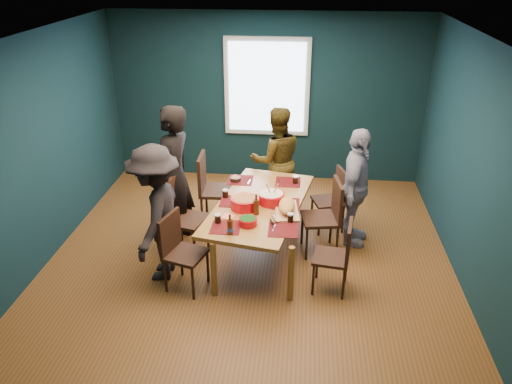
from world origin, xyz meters
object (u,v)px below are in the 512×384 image
chair_left_near (178,246)px  bowl_herbs (248,221)px  chair_right_far (334,195)px  person_near_left (156,214)px  person_right (356,188)px  chair_right_mid (328,212)px  chair_left_far (210,184)px  bowl_dumpling (271,197)px  dining_table (260,208)px  person_back (276,160)px  bowl_salad (245,202)px  chair_right_near (339,252)px  person_far_left (173,177)px  chair_left_mid (179,212)px  cutting_board (287,207)px

chair_left_near → bowl_herbs: (0.76, 0.19, 0.25)m
chair_right_far → person_near_left: person_near_left is taller
chair_left_near → person_right: size_ratio=0.58×
chair_right_mid → chair_left_far: bearing=149.9°
bowl_dumpling → dining_table: bearing=-173.6°
person_back → bowl_dumpling: 1.25m
chair_left_near → bowl_dumpling: (0.99, 0.76, 0.28)m
person_back → bowl_salad: size_ratio=4.68×
chair_right_far → person_back: (-0.82, 0.49, 0.28)m
person_right → bowl_herbs: 1.60m
chair_left_near → person_near_left: 0.45m
chair_left_near → dining_table: bearing=58.6°
chair_right_near → bowl_herbs: size_ratio=4.22×
person_far_left → bowl_dumpling: size_ratio=5.83×
dining_table → chair_left_far: (-0.76, 0.76, -0.07)m
bowl_salad → dining_table: bearing=42.0°
chair_right_far → person_right: size_ratio=0.55×
person_right → bowl_herbs: person_right is taller
bowl_dumpling → bowl_herbs: (-0.22, -0.57, -0.02)m
chair_left_mid → bowl_herbs: size_ratio=4.86×
chair_left_mid → chair_left_near: (0.16, -0.70, -0.05)m
chair_right_far → bowl_dumpling: bearing=-154.2°
dining_table → chair_left_mid: bearing=-166.7°
dining_table → chair_left_mid: chair_left_mid is taller
chair_left_far → bowl_salad: bearing=-59.1°
chair_left_near → bowl_salad: chair_left_near is taller
chair_right_near → bowl_herbs: bearing=-177.1°
dining_table → chair_right_near: 1.16m
chair_left_near → person_back: bearing=81.4°
bowl_herbs → cutting_board: (0.42, 0.36, 0.02)m
chair_left_mid → person_near_left: bearing=-89.2°
chair_right_far → chair_right_near: size_ratio=1.00×
person_near_left → bowl_dumpling: (1.27, 0.57, -0.01)m
person_right → person_back: bearing=63.6°
person_far_left → bowl_herbs: 1.30m
bowl_salad → chair_left_mid: bearing=172.6°
chair_right_far → bowl_herbs: 1.70m
chair_right_near → person_near_left: size_ratio=0.53×
person_right → cutting_board: 1.05m
chair_left_near → chair_right_mid: (1.69, 0.90, 0.04)m
chair_right_near → bowl_salad: (-1.11, 0.50, 0.30)m
person_right → person_near_left: (-2.31, -0.97, 0.03)m
chair_left_far → chair_right_near: chair_left_far is taller
cutting_board → person_near_left: bearing=-173.2°
chair_left_near → chair_right_far: (1.79, 1.52, -0.02)m
person_right → bowl_salad: 1.47m
person_back → person_near_left: (-1.25, -1.81, 0.04)m
chair_right_mid → chair_right_near: 0.81m
bowl_salad → person_far_left: bearing=158.7°
person_near_left → person_back: bearing=145.9°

